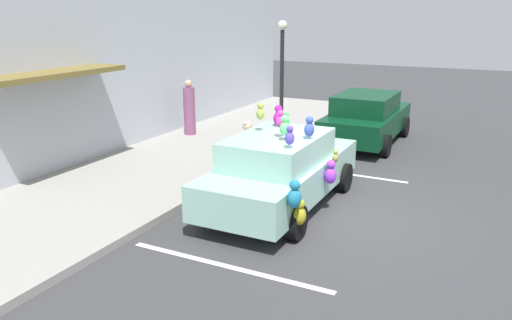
# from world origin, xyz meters

# --- Properties ---
(ground_plane) EXTENTS (60.00, 60.00, 0.00)m
(ground_plane) POSITION_xyz_m (0.00, 0.00, 0.00)
(ground_plane) COLOR #38383A
(sidewalk) EXTENTS (24.00, 4.00, 0.15)m
(sidewalk) POSITION_xyz_m (0.00, 5.00, 0.07)
(sidewalk) COLOR gray
(sidewalk) RESTS_ON ground
(storefront_building) EXTENTS (24.00, 1.25, 6.40)m
(storefront_building) POSITION_xyz_m (-0.01, 7.14, 3.19)
(storefront_building) COLOR #B2B7C1
(storefront_building) RESTS_ON ground
(parking_stripe_front) EXTENTS (0.12, 3.60, 0.01)m
(parking_stripe_front) POSITION_xyz_m (2.76, 1.00, 0.00)
(parking_stripe_front) COLOR silver
(parking_stripe_front) RESTS_ON ground
(parking_stripe_rear) EXTENTS (0.12, 3.60, 0.01)m
(parking_stripe_rear) POSITION_xyz_m (-2.73, 1.00, 0.00)
(parking_stripe_rear) COLOR silver
(parking_stripe_rear) RESTS_ON ground
(plush_covered_car) EXTENTS (4.58, 2.15, 2.13)m
(plush_covered_car) POSITION_xyz_m (0.04, 1.30, 0.81)
(plush_covered_car) COLOR #97CAB9
(plush_covered_car) RESTS_ON ground
(parked_sedan_behind) EXTENTS (4.31, 2.03, 1.54)m
(parked_sedan_behind) POSITION_xyz_m (6.04, 1.12, 0.79)
(parked_sedan_behind) COLOR #0A381E
(parked_sedan_behind) RESTS_ON ground
(teddy_bear_on_sidewalk) EXTENTS (0.40, 0.33, 0.76)m
(teddy_bear_on_sidewalk) POSITION_xyz_m (3.55, 3.92, 0.50)
(teddy_bear_on_sidewalk) COLOR beige
(teddy_bear_on_sidewalk) RESTS_ON sidewalk
(street_lamp_post) EXTENTS (0.28, 0.28, 3.50)m
(street_lamp_post) POSITION_xyz_m (5.01, 3.50, 2.32)
(street_lamp_post) COLOR black
(street_lamp_post) RESTS_ON sidewalk
(pedestrian_near_shopfront) EXTENTS (0.36, 0.36, 1.72)m
(pedestrian_near_shopfront) POSITION_xyz_m (4.08, 6.25, 0.94)
(pedestrian_near_shopfront) COLOR #86496F
(pedestrian_near_shopfront) RESTS_ON sidewalk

